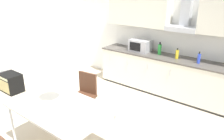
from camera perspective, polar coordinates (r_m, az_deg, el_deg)
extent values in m
cube|color=beige|center=(3.93, -9.73, -15.94)|extent=(8.11, 7.98, 0.02)
cube|color=white|center=(5.41, 11.13, 10.73)|extent=(6.49, 0.10, 2.82)
cube|color=#333333|center=(5.23, 15.65, -6.06)|extent=(3.55, 0.57, 0.05)
cube|color=silver|center=(5.06, 16.11, -1.72)|extent=(3.69, 0.62, 0.81)
cube|color=#4C4742|center=(4.92, 16.59, 2.78)|extent=(3.71, 0.64, 0.03)
cube|color=silver|center=(5.46, -0.47, 3.05)|extent=(0.01, 0.01, 0.14)
cube|color=silver|center=(5.17, 4.13, 1.95)|extent=(0.01, 0.01, 0.14)
cube|color=silver|center=(4.92, 9.23, 0.71)|extent=(0.01, 0.01, 0.14)
cube|color=silver|center=(4.71, 14.84, -0.66)|extent=(0.01, 0.01, 0.14)
cube|color=silver|center=(5.12, 18.16, 6.40)|extent=(3.69, 0.02, 0.50)
cube|color=silver|center=(5.32, 7.09, 15.34)|extent=(1.53, 0.34, 0.74)
cube|color=#B7BABF|center=(4.88, 17.90, 10.26)|extent=(0.64, 0.40, 0.10)
cube|color=#B7BABF|center=(4.94, 18.82, 14.31)|extent=(0.20, 0.16, 0.69)
cube|color=#ADADB2|center=(5.26, 7.39, 6.39)|extent=(0.48, 0.34, 0.28)
cube|color=black|center=(5.14, 6.00, 6.09)|extent=(0.29, 0.01, 0.20)
cylinder|color=green|center=(5.08, 12.33, 5.27)|extent=(0.08, 0.08, 0.23)
cylinder|color=black|center=(5.05, 12.45, 6.81)|extent=(0.03, 0.03, 0.05)
cylinder|color=blue|center=(4.70, 21.73, 2.78)|extent=(0.06, 0.06, 0.20)
cylinder|color=black|center=(4.67, 21.93, 4.18)|extent=(0.03, 0.03, 0.04)
cylinder|color=yellow|center=(4.85, 16.62, 3.92)|extent=(0.07, 0.07, 0.19)
cylinder|color=black|center=(4.82, 16.76, 5.27)|extent=(0.03, 0.03, 0.04)
cube|color=silver|center=(3.25, -13.43, -9.44)|extent=(1.48, 0.92, 0.04)
cylinder|color=silver|center=(3.77, -24.54, -12.87)|extent=(0.04, 0.04, 0.70)
cylinder|color=silver|center=(4.11, -14.78, -8.62)|extent=(0.04, 0.04, 0.70)
cylinder|color=silver|center=(3.28, 0.71, -16.17)|extent=(0.04, 0.04, 0.70)
cube|color=#4C2D1E|center=(4.03, -7.78, -7.08)|extent=(0.44, 0.44, 0.04)
cube|color=#4C2D1E|center=(4.06, -6.35, -3.34)|extent=(0.38, 0.08, 0.40)
cylinder|color=silver|center=(3.94, -7.20, -11.71)|extent=(0.02, 0.02, 0.43)
cylinder|color=silver|center=(4.13, -10.99, -10.28)|extent=(0.02, 0.02, 0.43)
cylinder|color=silver|center=(4.17, -4.29, -9.61)|extent=(0.02, 0.02, 0.43)
cylinder|color=silver|center=(4.35, -8.00, -8.37)|extent=(0.02, 0.02, 0.43)
cube|color=black|center=(5.67, -24.83, -2.99)|extent=(0.52, 0.36, 0.44)
cube|color=tan|center=(5.61, -26.42, -3.87)|extent=(0.44, 0.01, 0.29)
cube|color=beige|center=(5.54, -26.74, -2.00)|extent=(0.44, 0.01, 0.05)
cone|color=silver|center=(2.90, -14.98, 6.95)|extent=(0.32, 0.32, 0.22)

